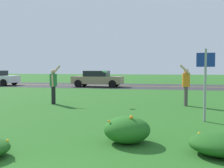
# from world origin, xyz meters

# --- Properties ---
(ground_plane) EXTENTS (120.00, 120.00, 0.00)m
(ground_plane) POSITION_xyz_m (0.00, 11.89, 0.00)
(ground_plane) COLOR #26601E
(highway_strip) EXTENTS (120.00, 7.89, 0.01)m
(highway_strip) POSITION_xyz_m (0.00, 23.78, 0.00)
(highway_strip) COLOR #2D2D30
(highway_strip) RESTS_ON ground
(highway_center_stripe) EXTENTS (120.00, 0.16, 0.00)m
(highway_center_stripe) POSITION_xyz_m (0.00, 23.78, 0.01)
(highway_center_stripe) COLOR yellow
(highway_center_stripe) RESTS_ON ground
(daylily_clump_front_right) EXTENTS (1.06, 1.03, 0.65)m
(daylily_clump_front_right) POSITION_xyz_m (0.83, 3.93, 0.30)
(daylily_clump_front_right) COLOR #23661E
(daylily_clump_front_right) RESTS_ON ground
(daylily_clump_front_center) EXTENTS (1.27, 1.17, 0.41)m
(daylily_clump_front_center) POSITION_xyz_m (2.79, 3.47, 0.21)
(daylily_clump_front_center) COLOR #1E5619
(daylily_clump_front_center) RESTS_ON ground
(sign_post_near_path) EXTENTS (0.56, 0.10, 2.30)m
(sign_post_near_path) POSITION_xyz_m (2.83, 6.93, 1.40)
(sign_post_near_path) COLOR #93969B
(sign_post_near_path) RESTS_ON ground
(person_thrower_green_shirt) EXTENTS (0.44, 0.52, 1.83)m
(person_thrower_green_shirt) POSITION_xyz_m (-3.67, 9.93, 0.98)
(person_thrower_green_shirt) COLOR #287038
(person_thrower_green_shirt) RESTS_ON ground
(person_catcher_orange_shirt) EXTENTS (0.48, 0.52, 1.86)m
(person_catcher_orange_shirt) POSITION_xyz_m (2.40, 10.61, 1.01)
(person_catcher_orange_shirt) COLOR orange
(person_catcher_orange_shirt) RESTS_ON ground
(frisbee_pale_blue) EXTENTS (0.28, 0.26, 0.13)m
(frisbee_pale_blue) POSITION_xyz_m (-1.26, 10.28, 1.53)
(frisbee_pale_blue) COLOR #ADD6E5
(car_tan_center_left) EXTENTS (4.50, 2.00, 1.45)m
(car_tan_center_left) POSITION_xyz_m (-4.85, 22.01, 0.74)
(car_tan_center_left) COLOR #937F60
(car_tan_center_left) RESTS_ON ground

